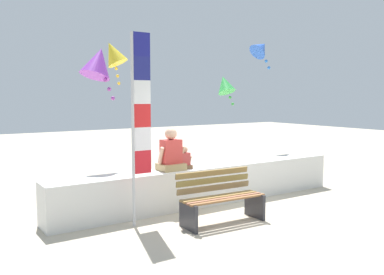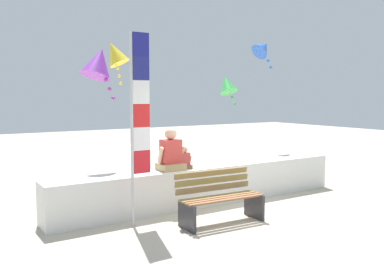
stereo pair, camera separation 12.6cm
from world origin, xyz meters
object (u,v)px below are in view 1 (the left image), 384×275
park_bench (221,199)px  kite_purple (98,62)px  kite_green (225,84)px  flag_banner (138,115)px  kite_blue (261,48)px  kite_yellow (113,53)px  person_child (185,160)px  person_adult (171,154)px

park_bench → kite_purple: 3.69m
park_bench → kite_green: bearing=51.2°
park_bench → flag_banner: 2.01m
kite_blue → kite_green: bearing=138.1°
park_bench → kite_yellow: 4.89m
kite_purple → kite_yellow: 1.83m
park_bench → kite_yellow: bearing=93.2°
person_child → kite_yellow: bearing=95.0°
park_bench → kite_yellow: size_ratio=1.37×
flag_banner → kite_purple: kite_purple is taller
kite_blue → kite_yellow: bearing=162.1°
person_adult → kite_yellow: (0.06, 2.81, 2.13)m
person_adult → person_child: bearing=0.1°
person_child → kite_yellow: 3.63m
kite_purple → person_adult: bearing=-54.9°
person_adult → person_child: person_adult is taller
person_adult → kite_blue: kite_blue is taller
person_adult → person_child: (0.31, 0.00, -0.15)m
person_adult → flag_banner: bearing=-149.7°
kite_purple → kite_yellow: (0.98, 1.51, 0.36)m
person_child → flag_banner: 1.66m
kite_yellow → kite_green: 3.13m
kite_purple → kite_green: (3.97, 0.95, -0.36)m
kite_purple → kite_green: 4.10m
person_child → kite_yellow: size_ratio=0.39×
person_adult → person_child: size_ratio=1.88×
kite_purple → kite_yellow: bearing=57.1°
person_adult → park_bench: bearing=-76.6°
person_adult → flag_banner: size_ratio=0.25×
flag_banner → kite_green: flag_banner is taller
flag_banner → kite_blue: size_ratio=3.64×
person_adult → flag_banner: (-0.95, -0.55, 0.78)m
kite_yellow → kite_green: (3.00, -0.56, -0.72)m
kite_green → kite_yellow: bearing=169.4°
park_bench → kite_blue: 5.41m
park_bench → kite_green: (2.77, 3.44, 2.08)m
kite_purple → kite_blue: 4.73m
person_child → kite_green: 3.88m
flag_banner → kite_yellow: 3.76m
park_bench → kite_yellow: kite_yellow is taller
flag_banner → kite_green: bearing=35.0°
kite_purple → kite_green: kite_purple is taller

